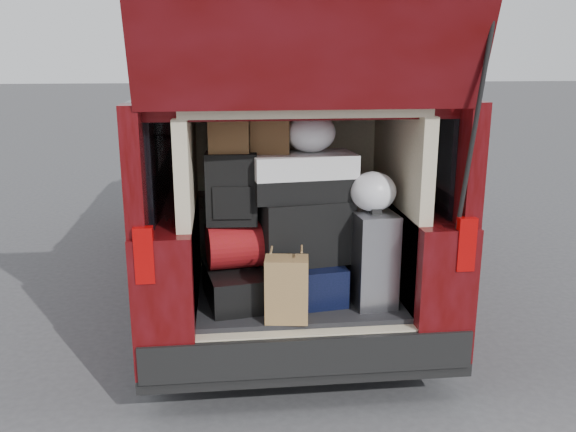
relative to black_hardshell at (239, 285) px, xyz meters
name	(u,v)px	position (x,y,z in m)	size (l,w,h in m)	color
ground	(300,388)	(0.37, -0.13, -0.65)	(80.00, 80.00, 0.00)	#3B3B3E
minivan	(274,184)	(0.37, 1.73, 0.26)	(1.90, 5.35, 2.77)	black
load_floor	(295,328)	(0.37, 0.15, -0.38)	(1.24, 1.05, 0.55)	black
black_hardshell	(239,285)	(0.00, 0.00, 0.00)	(0.38, 0.52, 0.21)	black
navy_hardshell	(301,278)	(0.39, 0.04, 0.01)	(0.45, 0.54, 0.24)	black
silver_roller	(371,256)	(0.80, -0.08, 0.18)	(0.24, 0.38, 0.57)	silver
kraft_bag	(287,289)	(0.26, -0.31, 0.08)	(0.24, 0.15, 0.37)	#A27B49
red_duffel	(243,245)	(0.03, 0.05, 0.24)	(0.43, 0.28, 0.28)	maroon
black_soft_case	(305,230)	(0.41, 0.03, 0.33)	(0.54, 0.32, 0.39)	black
backpack	(232,188)	(-0.03, 0.04, 0.60)	(0.30, 0.18, 0.43)	black
twotone_duffel	(303,176)	(0.40, 0.05, 0.66)	(0.61, 0.32, 0.27)	silver
grocery_sack_lower	(229,134)	(-0.04, 0.07, 0.92)	(0.23, 0.19, 0.21)	brown
grocery_sack_upper	(270,133)	(0.21, 0.11, 0.91)	(0.23, 0.19, 0.23)	brown
plastic_bag_center	(311,133)	(0.45, 0.09, 0.92)	(0.30, 0.28, 0.24)	white
plastic_bag_right	(373,191)	(0.80, -0.08, 0.58)	(0.27, 0.25, 0.24)	white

